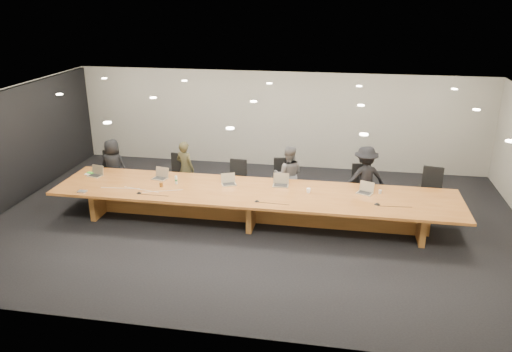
{
  "coord_description": "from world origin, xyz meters",
  "views": [
    {
      "loc": [
        1.84,
        -10.11,
        4.93
      ],
      "look_at": [
        0.0,
        0.3,
        1.0
      ],
      "focal_mm": 35.0,
      "sensor_mm": 36.0,
      "label": 1
    }
  ],
  "objects_px": {
    "person_d": "(365,178)",
    "person_b": "(185,169)",
    "chair_far_right": "(431,191)",
    "amber_mug": "(161,185)",
    "mic_left": "(139,193)",
    "laptop_c": "(229,180)",
    "mic_right": "(377,204)",
    "chair_mid_right": "(284,181)",
    "water_bottle": "(176,180)",
    "conference_table": "(254,201)",
    "person_c": "(288,175)",
    "paper_cup_near": "(308,191)",
    "mic_center": "(257,201)",
    "chair_left": "(176,174)",
    "laptop_e": "(365,188)",
    "chair_far_left": "(108,171)",
    "laptop_d": "(281,180)",
    "laptop_a": "(95,171)",
    "chair_right": "(362,187)",
    "av_box": "(82,191)",
    "laptop_b": "(159,174)",
    "person_a": "(113,166)",
    "chair_mid_left": "(236,180)",
    "paper_cup_far": "(380,192)"
  },
  "relations": [
    {
      "from": "mic_left",
      "to": "person_d",
      "type": "bearing_deg",
      "value": 19.5
    },
    {
      "from": "laptop_a",
      "to": "laptop_c",
      "type": "xyz_separation_m",
      "value": [
        3.3,
        -0.0,
        0.0
      ]
    },
    {
      "from": "laptop_e",
      "to": "paper_cup_near",
      "type": "xyz_separation_m",
      "value": [
        -1.22,
        -0.17,
        -0.08
      ]
    },
    {
      "from": "laptop_c",
      "to": "mic_right",
      "type": "height_order",
      "value": "laptop_c"
    },
    {
      "from": "chair_far_left",
      "to": "person_a",
      "type": "xyz_separation_m",
      "value": [
        0.24,
        -0.13,
        0.2
      ]
    },
    {
      "from": "paper_cup_far",
      "to": "mic_center",
      "type": "height_order",
      "value": "paper_cup_far"
    },
    {
      "from": "person_d",
      "to": "laptop_e",
      "type": "distance_m",
      "value": 0.9
    },
    {
      "from": "laptop_c",
      "to": "water_bottle",
      "type": "relative_size",
      "value": 1.72
    },
    {
      "from": "chair_left",
      "to": "laptop_d",
      "type": "bearing_deg",
      "value": -6.14
    },
    {
      "from": "chair_right",
      "to": "av_box",
      "type": "relative_size",
      "value": 5.78
    },
    {
      "from": "person_a",
      "to": "water_bottle",
      "type": "height_order",
      "value": "person_a"
    },
    {
      "from": "chair_far_left",
      "to": "laptop_d",
      "type": "xyz_separation_m",
      "value": [
        4.65,
        -0.84,
        0.37
      ]
    },
    {
      "from": "laptop_c",
      "to": "person_d",
      "type": "bearing_deg",
      "value": -6.27
    },
    {
      "from": "laptop_d",
      "to": "paper_cup_near",
      "type": "bearing_deg",
      "value": -26.52
    },
    {
      "from": "chair_mid_right",
      "to": "water_bottle",
      "type": "xyz_separation_m",
      "value": [
        -2.36,
        -1.11,
        0.29
      ]
    },
    {
      "from": "person_b",
      "to": "laptop_b",
      "type": "relative_size",
      "value": 4.19
    },
    {
      "from": "chair_left",
      "to": "laptop_e",
      "type": "bearing_deg",
      "value": -0.64
    },
    {
      "from": "amber_mug",
      "to": "person_d",
      "type": "bearing_deg",
      "value": 15.69
    },
    {
      "from": "laptop_c",
      "to": "amber_mug",
      "type": "xyz_separation_m",
      "value": [
        -1.49,
        -0.38,
        -0.08
      ]
    },
    {
      "from": "person_a",
      "to": "amber_mug",
      "type": "distance_m",
      "value": 2.13
    },
    {
      "from": "laptop_a",
      "to": "mic_left",
      "type": "relative_size",
      "value": 2.87
    },
    {
      "from": "chair_far_right",
      "to": "amber_mug",
      "type": "relative_size",
      "value": 11.23
    },
    {
      "from": "paper_cup_near",
      "to": "mic_right",
      "type": "bearing_deg",
      "value": -15.27
    },
    {
      "from": "laptop_d",
      "to": "av_box",
      "type": "distance_m",
      "value": 4.43
    },
    {
      "from": "paper_cup_near",
      "to": "chair_far_right",
      "type": "bearing_deg",
      "value": 21.03
    },
    {
      "from": "chair_far_left",
      "to": "laptop_d",
      "type": "distance_m",
      "value": 4.74
    },
    {
      "from": "chair_far_right",
      "to": "mic_left",
      "type": "relative_size",
      "value": 10.0
    },
    {
      "from": "mic_left",
      "to": "chair_far_left",
      "type": "bearing_deg",
      "value": 131.88
    },
    {
      "from": "paper_cup_near",
      "to": "mic_center",
      "type": "relative_size",
      "value": 0.98
    },
    {
      "from": "laptop_e",
      "to": "paper_cup_near",
      "type": "relative_size",
      "value": 3.13
    },
    {
      "from": "chair_mid_left",
      "to": "mic_center",
      "type": "xyz_separation_m",
      "value": [
        0.83,
        -1.75,
        0.25
      ]
    },
    {
      "from": "amber_mug",
      "to": "mic_left",
      "type": "xyz_separation_m",
      "value": [
        -0.35,
        -0.46,
        -0.04
      ]
    },
    {
      "from": "chair_mid_right",
      "to": "water_bottle",
      "type": "height_order",
      "value": "chair_mid_right"
    },
    {
      "from": "chair_mid_left",
      "to": "chair_right",
      "type": "relative_size",
      "value": 0.95
    },
    {
      "from": "chair_far_right",
      "to": "chair_far_left",
      "type": "bearing_deg",
      "value": -168.01
    },
    {
      "from": "conference_table",
      "to": "person_c",
      "type": "xyz_separation_m",
      "value": [
        0.64,
        1.22,
        0.21
      ]
    },
    {
      "from": "chair_far_left",
      "to": "chair_left",
      "type": "distance_m",
      "value": 1.81
    },
    {
      "from": "paper_cup_near",
      "to": "water_bottle",
      "type": "bearing_deg",
      "value": 179.77
    },
    {
      "from": "person_d",
      "to": "person_b",
      "type": "bearing_deg",
      "value": -20.61
    },
    {
      "from": "chair_left",
      "to": "person_b",
      "type": "xyz_separation_m",
      "value": [
        0.29,
        -0.07,
        0.19
      ]
    },
    {
      "from": "chair_right",
      "to": "mic_center",
      "type": "bearing_deg",
      "value": -153.85
    },
    {
      "from": "person_d",
      "to": "water_bottle",
      "type": "xyz_separation_m",
      "value": [
        -4.3,
        -1.05,
        0.06
      ]
    },
    {
      "from": "water_bottle",
      "to": "mic_right",
      "type": "height_order",
      "value": "water_bottle"
    },
    {
      "from": "paper_cup_far",
      "to": "chair_mid_right",
      "type": "bearing_deg",
      "value": 158.37
    },
    {
      "from": "conference_table",
      "to": "laptop_c",
      "type": "distance_m",
      "value": 0.77
    },
    {
      "from": "conference_table",
      "to": "mic_left",
      "type": "relative_size",
      "value": 80.97
    },
    {
      "from": "mic_right",
      "to": "av_box",
      "type": "bearing_deg",
      "value": -176.14
    },
    {
      "from": "chair_mid_left",
      "to": "person_c",
      "type": "height_order",
      "value": "person_c"
    },
    {
      "from": "person_c",
      "to": "laptop_b",
      "type": "height_order",
      "value": "person_c"
    },
    {
      "from": "conference_table",
      "to": "person_c",
      "type": "relative_size",
      "value": 6.15
    }
  ]
}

